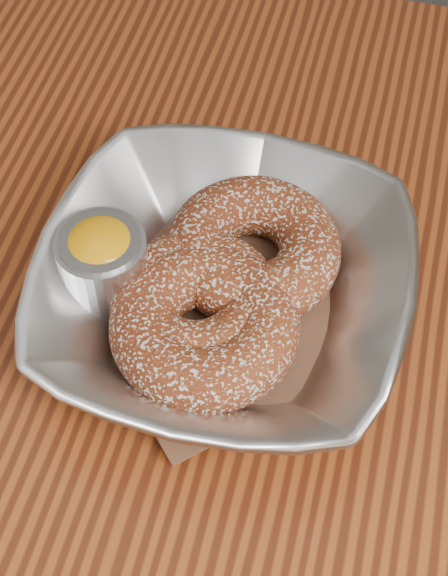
% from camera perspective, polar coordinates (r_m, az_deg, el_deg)
% --- Properties ---
extents(table, '(1.20, 0.80, 0.75)m').
position_cam_1_polar(table, '(0.58, -2.54, -13.19)').
color(table, maroon).
rests_on(table, ground_plane).
extents(serving_bowl, '(0.21, 0.21, 0.05)m').
position_cam_1_polar(serving_bowl, '(0.50, 0.00, -0.26)').
color(serving_bowl, '#BABDC2').
rests_on(serving_bowl, table).
extents(parchment, '(0.21, 0.21, 0.00)m').
position_cam_1_polar(parchment, '(0.52, 0.00, -1.34)').
color(parchment, brown).
rests_on(parchment, table).
extents(donut_back, '(0.12, 0.12, 0.04)m').
position_cam_1_polar(donut_back, '(0.52, 1.89, 2.55)').
color(donut_back, maroon).
rests_on(donut_back, parchment).
extents(donut_front, '(0.14, 0.14, 0.04)m').
position_cam_1_polar(donut_front, '(0.49, -1.26, -2.45)').
color(donut_front, maroon).
rests_on(donut_front, parchment).
extents(donut_extra, '(0.10, 0.10, 0.03)m').
position_cam_1_polar(donut_extra, '(0.50, -1.78, -1.00)').
color(donut_extra, maroon).
rests_on(donut_extra, parchment).
extents(ramekin, '(0.05, 0.05, 0.06)m').
position_cam_1_polar(ramekin, '(0.51, -7.80, 1.61)').
color(ramekin, '#BABDC2').
rests_on(ramekin, table).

